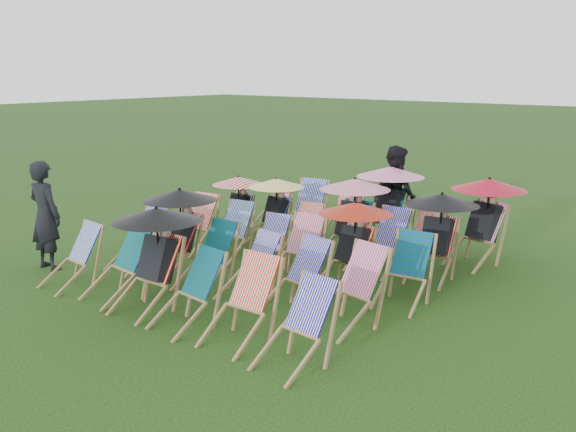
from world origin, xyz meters
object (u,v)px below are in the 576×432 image
Objects in this scene: deckchair_0 at (71,257)px; deckchair_29 at (480,220)px; deckchair_5 at (295,326)px; person_rear at (396,194)px; person_left at (45,215)px.

deckchair_29 is (4.17, 4.73, 0.29)m from deckchair_0.
person_rear is at bearing 114.35° from deckchair_5.
deckchair_5 is 0.66× the size of deckchair_29.
deckchair_5 reaches higher than deckchair_0.
person_left is at bearing -127.41° from deckchair_29.
person_rear is (2.38, 5.17, 0.43)m from deckchair_0.
deckchair_5 is 4.75m from deckchair_29.
person_left is at bearing 170.93° from deckchair_0.
deckchair_0 is 4.12m from deckchair_5.
deckchair_0 is 0.97× the size of deckchair_5.
deckchair_0 is 0.51× the size of person_rear.
deckchair_0 is at bearing 163.40° from person_left.
deckchair_29 is at bearing 95.18° from deckchair_5.
person_left is 0.98× the size of person_rear.
person_rear reaches higher than deckchair_0.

